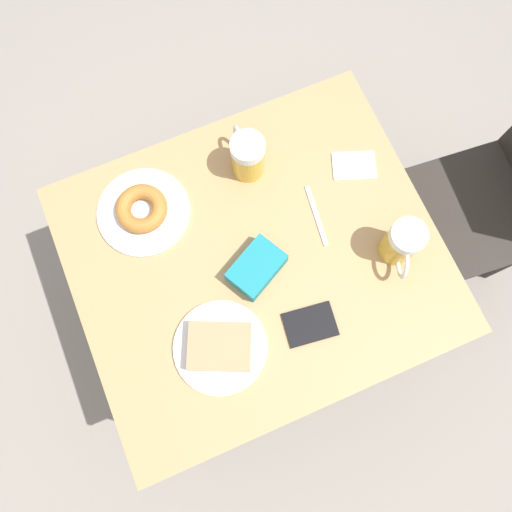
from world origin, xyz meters
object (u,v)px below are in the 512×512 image
Objects in this scene: plate_with_donut at (143,210)px; beer_mug_center at (402,243)px; plate_with_cake at (220,347)px; passport_near_edge at (310,324)px; blue_pouch at (257,268)px; beer_mug_left at (247,156)px; fork at (316,216)px; napkin_folded at (354,166)px.

plate_with_donut is 0.66m from beer_mug_center.
plate_with_cake is 0.23m from passport_near_edge.
blue_pouch reaches higher than plate_with_donut.
beer_mug_center is at bearing 57.87° from plate_with_donut.
beer_mug_left is 0.45m from beer_mug_center.
beer_mug_left is at bearing -150.61° from fork.
blue_pouch is (-0.18, -0.07, 0.02)m from passport_near_edge.
fork is at bearing 29.39° from beer_mug_left.
passport_near_edge is at bearing 32.47° from plate_with_donut.
plate_with_donut reaches higher than passport_near_edge.
beer_mug_center reaches higher than fork.
plate_with_cake is 1.69× the size of beer_mug_left.
plate_with_cake is 0.60m from napkin_folded.
plate_with_cake is at bearing -59.11° from napkin_folded.
beer_mug_left reaches higher than fork.
plate_with_cake is 0.49m from beer_mug_left.
beer_mug_left is 0.24m from fork.
napkin_folded is 0.18m from fork.
blue_pouch reaches higher than fork.
napkin_folded is 0.39m from blue_pouch.
beer_mug_center is 0.80× the size of fork.
passport_near_edge is at bearing -72.60° from beer_mug_center.
plate_with_donut is at bearing -172.44° from plate_with_cake.
blue_pouch is at bearing -18.38° from beer_mug_left.
beer_mug_left is at bearing 92.38° from plate_with_donut.
beer_mug_left is 1.01× the size of passport_near_edge.
napkin_folded is at bearing 120.27° from fork.
napkin_folded is at bearing 67.57° from beer_mug_left.
blue_pouch reaches higher than passport_near_edge.
beer_mug_center is at bearing 35.30° from beer_mug_left.
blue_pouch is (0.26, 0.21, 0.01)m from plate_with_donut.
beer_mug_left reaches higher than plate_with_cake.
passport_near_edge is 0.19m from blue_pouch.
fork is 0.29m from passport_near_edge.
plate_with_donut is at bearing -99.70° from napkin_folded.
fork is 1.03× the size of blue_pouch.
napkin_folded is at bearing 114.61° from blue_pouch.
plate_with_cake is at bearing -30.80° from beer_mug_left.
plate_with_cake is 0.21m from blue_pouch.
beer_mug_left reaches higher than passport_near_edge.
plate_with_donut is 1.79× the size of beer_mug_left.
beer_mug_center is 0.26m from napkin_folded.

